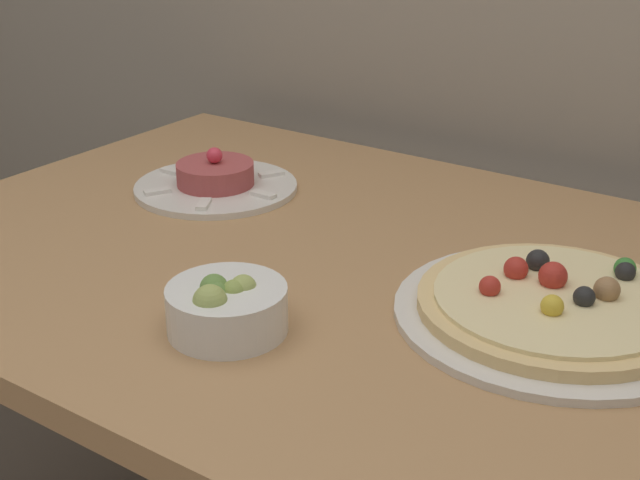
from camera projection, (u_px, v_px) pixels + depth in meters
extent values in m
cube|color=#AD7F51|center=(356.00, 276.00, 1.14)|extent=(1.28, 0.86, 0.03)
cylinder|color=#AD7F51|center=(215.00, 304.00, 1.88)|extent=(0.06, 0.06, 0.71)
cylinder|color=silver|center=(553.00, 314.00, 1.00)|extent=(0.36, 0.36, 0.01)
cylinder|color=#E5C17F|center=(554.00, 304.00, 1.00)|extent=(0.31, 0.31, 0.01)
cylinder|color=beige|center=(555.00, 297.00, 1.00)|extent=(0.27, 0.27, 0.01)
sphere|color=#B22D23|center=(490.00, 287.00, 1.00)|extent=(0.02, 0.02, 0.02)
sphere|color=gold|center=(552.00, 306.00, 0.95)|extent=(0.03, 0.03, 0.03)
sphere|color=#B22D23|center=(553.00, 276.00, 1.02)|extent=(0.03, 0.03, 0.03)
sphere|color=#997047|center=(607.00, 290.00, 0.99)|extent=(0.03, 0.03, 0.03)
sphere|color=black|center=(538.00, 261.00, 1.06)|extent=(0.03, 0.03, 0.03)
sphere|color=#B22D23|center=(516.00, 269.00, 1.04)|extent=(0.03, 0.03, 0.03)
sphere|color=#387F33|center=(625.00, 268.00, 1.04)|extent=(0.03, 0.03, 0.03)
sphere|color=black|center=(625.00, 272.00, 1.03)|extent=(0.02, 0.02, 0.02)
sphere|color=black|center=(584.00, 297.00, 0.97)|extent=(0.02, 0.02, 0.02)
cylinder|color=silver|center=(216.00, 187.00, 1.38)|extent=(0.25, 0.25, 0.01)
cylinder|color=#A84747|center=(215.00, 174.00, 1.38)|extent=(0.12, 0.12, 0.03)
sphere|color=#E0384C|center=(214.00, 155.00, 1.36)|extent=(0.02, 0.02, 0.02)
cube|color=white|center=(263.00, 194.00, 1.33)|extent=(0.04, 0.02, 0.01)
cube|color=white|center=(271.00, 174.00, 1.42)|extent=(0.03, 0.04, 0.01)
cube|color=white|center=(226.00, 163.00, 1.47)|extent=(0.03, 0.04, 0.01)
cube|color=white|center=(172.00, 171.00, 1.43)|extent=(0.04, 0.02, 0.01)
cube|color=white|center=(157.00, 191.00, 1.34)|extent=(0.03, 0.04, 0.01)
cube|color=white|center=(204.00, 204.00, 1.30)|extent=(0.03, 0.04, 0.01)
cylinder|color=white|center=(227.00, 309.00, 0.97)|extent=(0.13, 0.13, 0.05)
sphere|color=#668E42|center=(214.00, 288.00, 0.97)|extent=(0.03, 0.03, 0.03)
sphere|color=#A3B25B|center=(210.00, 302.00, 0.94)|extent=(0.04, 0.04, 0.04)
sphere|color=#668E42|center=(217.00, 293.00, 0.96)|extent=(0.03, 0.03, 0.03)
sphere|color=#8EA34C|center=(234.00, 292.00, 0.96)|extent=(0.03, 0.03, 0.03)
sphere|color=#A3B25B|center=(243.00, 288.00, 0.97)|extent=(0.03, 0.03, 0.03)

